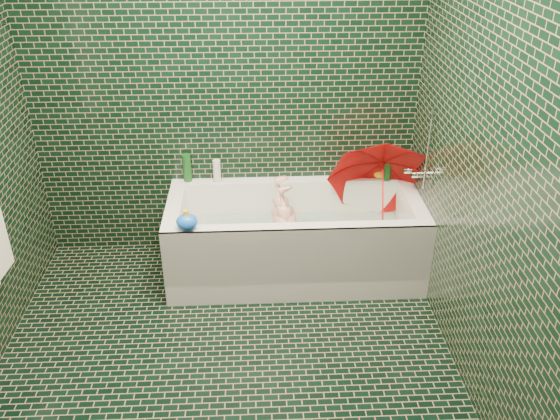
{
  "coord_description": "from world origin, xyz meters",
  "views": [
    {
      "loc": [
        0.18,
        -2.42,
        2.41
      ],
      "look_at": [
        0.34,
        0.82,
        0.6
      ],
      "focal_mm": 38.0,
      "sensor_mm": 36.0,
      "label": 1
    }
  ],
  "objects_px": {
    "bathtub": "(295,246)",
    "rubber_duck": "(381,173)",
    "child": "(289,235)",
    "umbrella": "(383,194)",
    "bath_toy": "(187,222)"
  },
  "relations": [
    {
      "from": "bathtub",
      "to": "child",
      "type": "distance_m",
      "value": 0.11
    },
    {
      "from": "umbrella",
      "to": "rubber_duck",
      "type": "height_order",
      "value": "umbrella"
    },
    {
      "from": "umbrella",
      "to": "bathtub",
      "type": "bearing_deg",
      "value": -156.68
    },
    {
      "from": "bathtub",
      "to": "rubber_duck",
      "type": "distance_m",
      "value": 0.81
    },
    {
      "from": "bathtub",
      "to": "child",
      "type": "xyz_separation_m",
      "value": [
        -0.04,
        -0.02,
        0.1
      ]
    },
    {
      "from": "rubber_duck",
      "to": "bath_toy",
      "type": "xyz_separation_m",
      "value": [
        -1.31,
        -0.64,
        0.02
      ]
    },
    {
      "from": "bathtub",
      "to": "child",
      "type": "relative_size",
      "value": 2.11
    },
    {
      "from": "child",
      "to": "bathtub",
      "type": "bearing_deg",
      "value": 117.74
    },
    {
      "from": "bathtub",
      "to": "umbrella",
      "type": "relative_size",
      "value": 2.4
    },
    {
      "from": "umbrella",
      "to": "bath_toy",
      "type": "relative_size",
      "value": 4.71
    },
    {
      "from": "child",
      "to": "umbrella",
      "type": "distance_m",
      "value": 0.69
    },
    {
      "from": "bathtub",
      "to": "bath_toy",
      "type": "height_order",
      "value": "bath_toy"
    },
    {
      "from": "child",
      "to": "bath_toy",
      "type": "height_order",
      "value": "bath_toy"
    },
    {
      "from": "child",
      "to": "rubber_duck",
      "type": "relative_size",
      "value": 7.3
    },
    {
      "from": "child",
      "to": "rubber_duck",
      "type": "xyz_separation_m",
      "value": [
        0.67,
        0.35,
        0.28
      ]
    }
  ]
}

